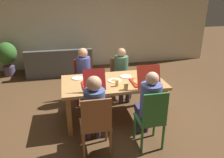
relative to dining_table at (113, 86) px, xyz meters
name	(u,v)px	position (x,y,z in m)	size (l,w,h in m)	color
ground_plane	(113,117)	(0.00, 0.00, -0.67)	(20.00, 20.00, 0.00)	brown
back_wall	(90,23)	(0.00, 3.38, 0.70)	(7.99, 0.12, 2.75)	beige
dining_table	(113,86)	(0.00, 0.00, 0.00)	(1.86, 1.00, 0.76)	tan
chair_0	(96,123)	(-0.46, -0.96, -0.14)	(0.44, 0.41, 0.96)	#945E3C
person_0	(94,107)	(-0.46, -0.81, 0.04)	(0.31, 0.50, 1.22)	#3A3443
chair_1	(152,118)	(0.38, -0.99, -0.14)	(0.40, 0.41, 0.98)	#2E7438
person_1	(149,102)	(0.38, -0.84, 0.04)	(0.32, 0.53, 1.23)	#343149
chair_2	(120,76)	(0.38, 0.95, -0.20)	(0.44, 0.40, 0.89)	#975F31
person_2	(122,70)	(0.38, 0.81, 0.00)	(0.31, 0.52, 1.15)	#3A354E
chair_3	(84,79)	(-0.46, 0.91, -0.19)	(0.40, 0.45, 0.91)	#AC3323
person_3	(84,72)	(-0.46, 0.76, 0.03)	(0.29, 0.53, 1.21)	#2E4042
pizza_box_0	(144,81)	(0.51, -0.24, 0.15)	(0.40, 0.53, 0.41)	red
pizza_box_1	(93,84)	(-0.39, -0.16, 0.14)	(0.36, 0.48, 0.37)	red
plate_0	(78,78)	(-0.63, 0.28, 0.10)	(0.22, 0.22, 0.01)	white
plate_1	(126,76)	(0.29, 0.17, 0.10)	(0.22, 0.22, 0.01)	white
plate_2	(115,80)	(0.03, 0.01, 0.10)	(0.25, 0.25, 0.03)	white
plate_3	(147,74)	(0.75, 0.23, 0.10)	(0.25, 0.25, 0.01)	white
drinking_glass_0	(126,86)	(0.13, -0.41, 0.15)	(0.07, 0.07, 0.12)	#E2C367
drinking_glass_1	(117,83)	(0.02, -0.23, 0.15)	(0.06, 0.06, 0.11)	#E5C15B
couch	(60,65)	(-1.00, 2.72, -0.40)	(1.85, 0.77, 0.78)	#4E4E4C
potted_plant	(7,55)	(-2.44, 2.90, -0.07)	(0.55, 0.55, 0.97)	#5A4C62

